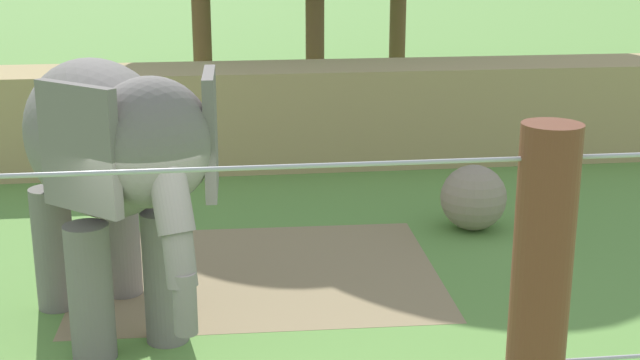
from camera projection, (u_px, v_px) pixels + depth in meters
name	position (u px, v px, depth m)	size (l,w,h in m)	color
dirt_patch	(259.00, 272.00, 11.85)	(4.77, 3.67, 0.01)	#937F5B
embankment_wall	(195.00, 117.00, 16.97)	(36.00, 1.80, 1.92)	tan
elephant	(108.00, 156.00, 9.51)	(2.70, 4.02, 3.18)	slate
enrichment_ball	(473.00, 198.00, 13.44)	(1.01, 1.01, 1.01)	gray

